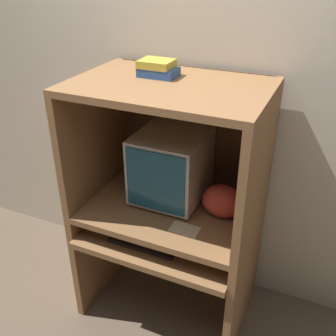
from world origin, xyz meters
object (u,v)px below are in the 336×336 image
object	(u,v)px
mouse	(185,254)
snack_bag	(222,201)
crt_monitor	(171,165)
keyboard	(146,240)
book_stack	(158,68)

from	to	relation	value
mouse	snack_bag	xyz separation A→B (m)	(0.11, 0.23, 0.22)
crt_monitor	snack_bag	size ratio (longest dim) A/B	1.93
keyboard	mouse	distance (m)	0.24
crt_monitor	keyboard	bearing A→B (deg)	-96.29
mouse	book_stack	xyz separation A→B (m)	(-0.28, 0.28, 0.88)
crt_monitor	mouse	bearing A→B (deg)	-54.38
snack_bag	keyboard	bearing A→B (deg)	-148.64
snack_bag	mouse	bearing A→B (deg)	-115.92
crt_monitor	mouse	xyz separation A→B (m)	(0.21, -0.29, -0.33)
mouse	book_stack	distance (m)	0.96
keyboard	book_stack	world-z (taller)	book_stack
snack_bag	crt_monitor	bearing A→B (deg)	169.59
book_stack	crt_monitor	bearing A→B (deg)	11.84
crt_monitor	snack_bag	bearing A→B (deg)	-10.41
keyboard	mouse	xyz separation A→B (m)	(0.24, -0.02, 0.00)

